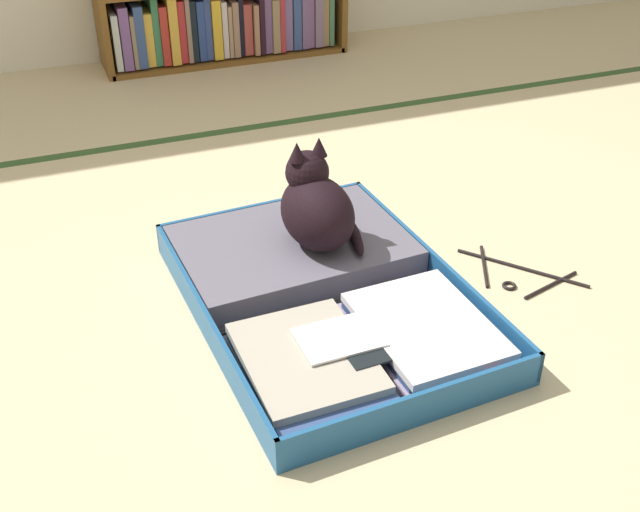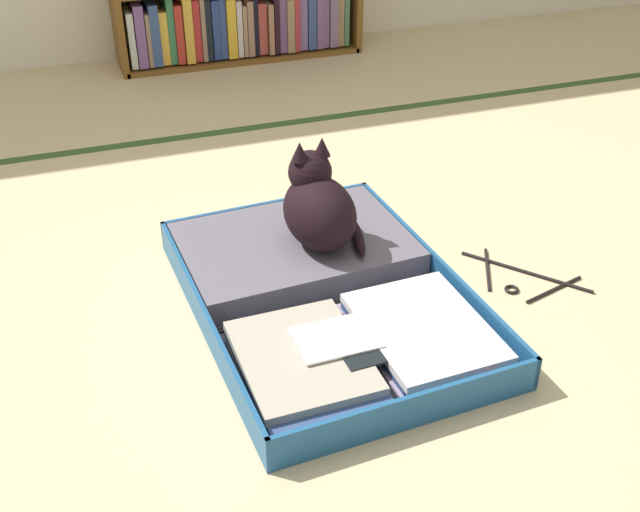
% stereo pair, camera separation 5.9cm
% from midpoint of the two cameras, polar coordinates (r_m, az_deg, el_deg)
% --- Properties ---
extents(ground_plane, '(10.00, 10.00, 0.00)m').
position_cam_midpoint_polar(ground_plane, '(2.06, -2.00, -5.85)').
color(ground_plane, '#CBB78B').
extents(tatami_border, '(4.80, 0.05, 0.00)m').
position_cam_midpoint_polar(tatami_border, '(3.20, -10.22, 8.47)').
color(tatami_border, '#315327').
rests_on(tatami_border, ground_plane).
extents(open_suitcase, '(0.73, 1.00, 0.10)m').
position_cam_midpoint_polar(open_suitcase, '(2.16, -0.76, -2.40)').
color(open_suitcase, '#1E5385').
rests_on(open_suitcase, ground_plane).
extents(black_cat, '(0.26, 0.28, 0.30)m').
position_cam_midpoint_polar(black_cat, '(2.21, -1.13, 3.55)').
color(black_cat, black).
rests_on(black_cat, open_suitcase).
extents(clothes_hanger, '(0.28, 0.31, 0.01)m').
position_cam_midpoint_polar(clothes_hanger, '(2.35, 13.43, -1.28)').
color(clothes_hanger, black).
rests_on(clothes_hanger, ground_plane).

